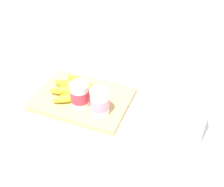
{
  "coord_description": "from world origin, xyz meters",
  "views": [
    {
      "loc": [
        -0.4,
        0.73,
        0.71
      ],
      "look_at": [
        -0.12,
        0.0,
        0.07
      ],
      "focal_mm": 47.49,
      "sensor_mm": 36.0,
      "label": 1
    }
  ],
  "objects_px": {
    "yogurt_cup_front": "(100,102)",
    "yogurt_cup_back": "(80,95)",
    "cereal_box": "(173,104)",
    "banana_bunch": "(77,89)",
    "cutting_board": "(83,99)"
  },
  "relations": [
    {
      "from": "yogurt_cup_front",
      "to": "yogurt_cup_back",
      "type": "height_order",
      "value": "yogurt_cup_front"
    },
    {
      "from": "cereal_box",
      "to": "yogurt_cup_front",
      "type": "height_order",
      "value": "cereal_box"
    },
    {
      "from": "yogurt_cup_front",
      "to": "banana_bunch",
      "type": "height_order",
      "value": "yogurt_cup_front"
    },
    {
      "from": "cereal_box",
      "to": "banana_bunch",
      "type": "distance_m",
      "value": 0.37
    },
    {
      "from": "cutting_board",
      "to": "yogurt_cup_front",
      "type": "distance_m",
      "value": 0.12
    },
    {
      "from": "yogurt_cup_front",
      "to": "banana_bunch",
      "type": "distance_m",
      "value": 0.14
    },
    {
      "from": "cereal_box",
      "to": "yogurt_cup_back",
      "type": "relative_size",
      "value": 2.98
    },
    {
      "from": "cutting_board",
      "to": "banana_bunch",
      "type": "relative_size",
      "value": 1.74
    },
    {
      "from": "yogurt_cup_front",
      "to": "yogurt_cup_back",
      "type": "relative_size",
      "value": 1.08
    },
    {
      "from": "cereal_box",
      "to": "yogurt_cup_front",
      "type": "bearing_deg",
      "value": 168.44
    },
    {
      "from": "cutting_board",
      "to": "yogurt_cup_back",
      "type": "xyz_separation_m",
      "value": [
        -0.01,
        0.04,
        0.05
      ]
    },
    {
      "from": "cutting_board",
      "to": "yogurt_cup_back",
      "type": "bearing_deg",
      "value": 106.45
    },
    {
      "from": "yogurt_cup_front",
      "to": "banana_bunch",
      "type": "bearing_deg",
      "value": -28.98
    },
    {
      "from": "cereal_box",
      "to": "yogurt_cup_back",
      "type": "xyz_separation_m",
      "value": [
        0.32,
        -0.01,
        -0.07
      ]
    },
    {
      "from": "banana_bunch",
      "to": "yogurt_cup_back",
      "type": "bearing_deg",
      "value": 126.63
    }
  ]
}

